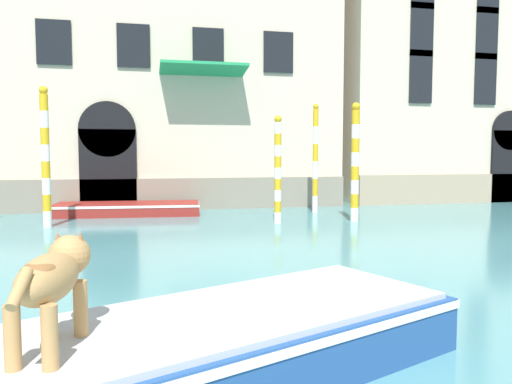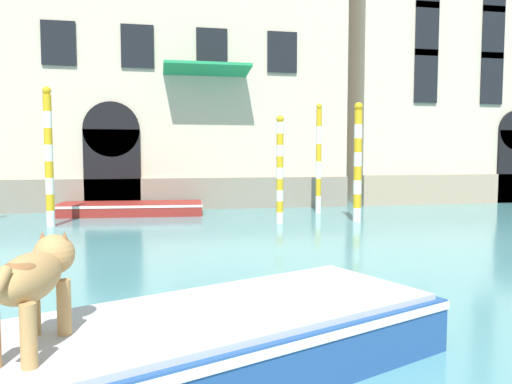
{
  "view_description": "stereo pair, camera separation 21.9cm",
  "coord_description": "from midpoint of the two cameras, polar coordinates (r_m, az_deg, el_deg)",
  "views": [
    {
      "loc": [
        -0.97,
        0.99,
        2.1
      ],
      "look_at": [
        1.56,
        12.42,
        1.2
      ],
      "focal_mm": 35.0,
      "sensor_mm": 36.0,
      "label": 1
    },
    {
      "loc": [
        -0.76,
        0.95,
        2.1
      ],
      "look_at": [
        1.56,
        12.42,
        1.2
      ],
      "focal_mm": 35.0,
      "sensor_mm": 36.0,
      "label": 2
    }
  ],
  "objects": [
    {
      "name": "mooring_pole_2",
      "position": [
        14.98,
        3.17,
        2.62
      ],
      "size": [
        0.22,
        0.22,
        3.24
      ],
      "color": "white",
      "rests_on": "ground_plane"
    },
    {
      "name": "boat_moored_near_palazzo",
      "position": [
        17.71,
        -13.73,
        -1.82
      ],
      "size": [
        4.97,
        2.04,
        0.41
      ],
      "rotation": [
        0.0,
        0.0,
        -0.07
      ],
      "color": "maroon",
      "rests_on": "ground_plane"
    },
    {
      "name": "palazzo_right",
      "position": [
        26.28,
        21.61,
        14.23
      ],
      "size": [
        11.31,
        6.13,
        13.47
      ],
      "color": "beige",
      "rests_on": "ground_plane"
    },
    {
      "name": "dog_on_deck",
      "position": [
        4.18,
        -22.57,
        -8.91
      ],
      "size": [
        0.52,
        1.24,
        0.83
      ],
      "rotation": [
        0.0,
        0.0,
        1.38
      ],
      "color": "tan",
      "rests_on": "boat_foreground"
    },
    {
      "name": "boat_foreground",
      "position": [
        4.5,
        -18.58,
        -18.99
      ],
      "size": [
        7.4,
        4.42,
        0.62
      ],
      "rotation": [
        0.0,
        0.0,
        0.39
      ],
      "color": "#234C8C",
      "rests_on": "ground_plane"
    },
    {
      "name": "mooring_pole_1",
      "position": [
        15.37,
        -22.23,
        3.77
      ],
      "size": [
        0.24,
        0.24,
        4.0
      ],
      "color": "white",
      "rests_on": "ground_plane"
    },
    {
      "name": "mooring_pole_0",
      "position": [
        17.72,
        7.53,
        3.84
      ],
      "size": [
        0.2,
        0.2,
        3.84
      ],
      "color": "white",
      "rests_on": "ground_plane"
    },
    {
      "name": "mooring_pole_4",
      "position": [
        15.67,
        11.95,
        3.4
      ],
      "size": [
        0.26,
        0.26,
        3.66
      ],
      "color": "white",
      "rests_on": "ground_plane"
    }
  ]
}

